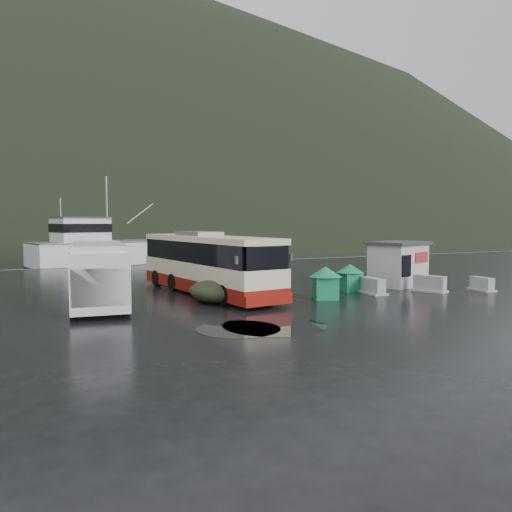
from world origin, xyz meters
name	(u,v)px	position (x,y,z in m)	size (l,w,h in m)	color
ground	(247,298)	(0.00, 0.00, 0.00)	(160.00, 160.00, 0.00)	black
harbor_water	(62,236)	(0.00, 110.00, 0.00)	(300.00, 180.00, 0.02)	black
quay_edge	(148,265)	(0.00, 20.00, 0.00)	(160.00, 0.60, 1.50)	#999993
headland	(61,228)	(10.00, 250.00, 0.00)	(780.00, 540.00, 570.00)	black
coach_bus	(207,294)	(-1.23, 2.14, 0.00)	(2.83, 11.16, 3.15)	beige
white_van	(99,307)	(-6.79, 0.37, 0.00)	(2.27, 6.60, 2.76)	silver
waste_bin_left	(350,291)	(5.80, -0.28, 0.00)	(1.02, 1.02, 1.42)	#167C4F
waste_bin_right	(325,299)	(3.15, -1.97, 0.00)	(1.10, 1.10, 1.54)	#167C4F
dome_tent	(213,303)	(-1.98, -0.67, 0.00)	(1.84, 2.58, 1.01)	#2E3620
ticket_kiosk	(398,286)	(9.55, 0.31, 0.00)	(3.22, 2.44, 2.52)	beige
jersey_barrier_a	(373,294)	(6.26, -1.58, 0.00)	(0.81, 1.62, 0.81)	#999993
jersey_barrier_b	(430,292)	(9.41, -2.25, 0.00)	(0.84, 1.69, 0.84)	#999993
jersey_barrier_c	(482,291)	(12.24, -3.10, 0.00)	(0.71, 1.42, 0.71)	#999993
fishing_trawler	(133,257)	(0.70, 29.53, 0.00)	(23.18, 5.10, 9.27)	silver
puddles	(261,327)	(-2.31, -6.20, 0.01)	(4.63, 3.66, 0.01)	black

